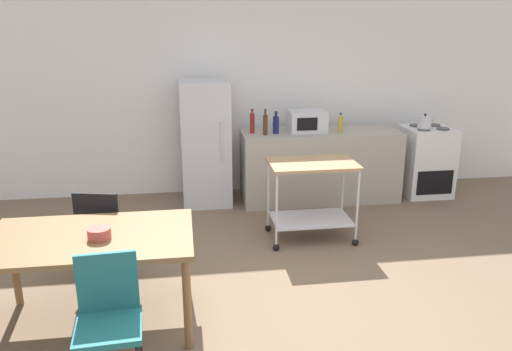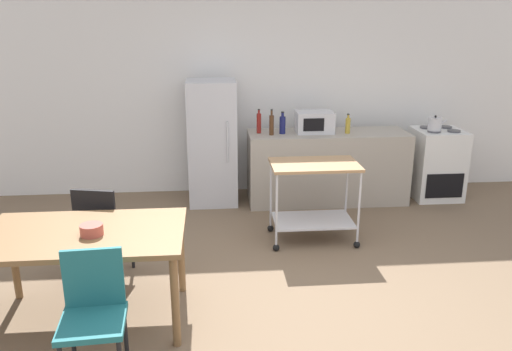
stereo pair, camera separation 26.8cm
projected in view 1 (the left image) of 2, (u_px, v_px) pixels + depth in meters
ground_plane at (293, 313)px, 4.14m from camera, size 12.00×12.00×0.00m
back_wall at (244, 83)px, 6.73m from camera, size 8.40×0.12×2.90m
kitchen_counter at (320, 166)px, 6.58m from camera, size 2.00×0.64×0.90m
dining_table at (91, 246)px, 3.79m from camera, size 1.50×0.90×0.75m
chair_teal at (109, 315)px, 3.18m from camera, size 0.43×0.43×0.89m
chair_black at (103, 229)px, 4.46m from camera, size 0.48×0.48×0.89m
stove_oven at (426, 161)px, 6.80m from camera, size 0.60×0.61×0.92m
refrigerator at (206, 143)px, 6.38m from camera, size 0.60×0.63×1.55m
kitchen_cart at (312, 188)px, 5.37m from camera, size 0.91×0.57×0.85m
bottle_soda at (252, 123)px, 6.34m from camera, size 0.06×0.06×0.30m
bottle_hot_sauce at (265, 124)px, 6.24m from camera, size 0.06×0.06×0.32m
bottle_wine at (276, 124)px, 6.32m from camera, size 0.07×0.07×0.27m
microwave at (307, 121)px, 6.42m from camera, size 0.46×0.35×0.26m
bottle_soy_sauce at (340, 124)px, 6.39m from camera, size 0.06×0.06×0.24m
fruit_bowl at (99, 234)px, 3.70m from camera, size 0.17×0.17×0.08m
kettle at (425, 122)px, 6.52m from camera, size 0.24×0.17×0.19m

